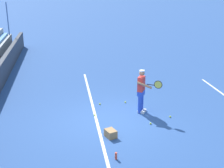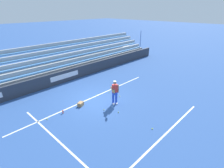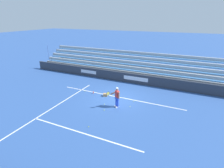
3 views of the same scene
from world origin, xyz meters
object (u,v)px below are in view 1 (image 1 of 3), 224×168
at_px(ball_box_cardboard, 111,133).
at_px(tennis_ball_stray_back, 95,115).
at_px(tennis_player, 142,91).
at_px(tennis_ball_far_right, 170,117).
at_px(tennis_ball_far_left, 100,104).
at_px(tennis_ball_near_player, 125,102).
at_px(tennis_ball_toward_net, 151,123).
at_px(water_bottle, 116,156).

bearing_deg(ball_box_cardboard, tennis_ball_stray_back, -168.58).
distance_m(tennis_player, tennis_ball_far_right, 1.46).
height_order(tennis_ball_far_left, tennis_ball_far_right, same).
bearing_deg(tennis_ball_near_player, tennis_ball_toward_net, 13.36).
bearing_deg(tennis_ball_stray_back, tennis_player, 92.25).
xyz_separation_m(tennis_player, tennis_ball_far_right, (0.68, 0.97, -0.86)).
xyz_separation_m(tennis_ball_near_player, tennis_ball_toward_net, (2.14, 0.51, 0.00)).
relative_size(tennis_ball_near_player, water_bottle, 0.30).
bearing_deg(ball_box_cardboard, water_bottle, -2.22).
bearing_deg(tennis_ball_stray_back, tennis_ball_far_left, 162.47).
relative_size(tennis_player, tennis_ball_toward_net, 25.98).
bearing_deg(water_bottle, tennis_ball_far_left, 179.53).
xyz_separation_m(ball_box_cardboard, water_bottle, (1.35, -0.05, -0.02)).
bearing_deg(tennis_ball_far_left, tennis_player, 56.90).
bearing_deg(tennis_ball_toward_net, water_bottle, -38.34).
bearing_deg(tennis_ball_far_left, ball_box_cardboard, 0.37).
xyz_separation_m(ball_box_cardboard, tennis_ball_near_player, (-2.84, 1.07, -0.10)).
bearing_deg(ball_box_cardboard, tennis_ball_toward_net, 114.19).
xyz_separation_m(tennis_ball_far_left, water_bottle, (4.17, -0.03, 0.08)).
bearing_deg(ball_box_cardboard, tennis_player, 140.56).
relative_size(tennis_ball_near_player, tennis_ball_far_right, 1.00).
xyz_separation_m(tennis_ball_near_player, tennis_ball_stray_back, (1.09, -1.42, 0.00)).
distance_m(tennis_ball_toward_net, tennis_ball_stray_back, 2.19).
relative_size(tennis_player, tennis_ball_far_right, 25.98).
bearing_deg(tennis_ball_far_right, water_bottle, -45.26).
height_order(tennis_ball_near_player, tennis_ball_far_left, same).
bearing_deg(tennis_player, water_bottle, -26.07).
height_order(tennis_ball_far_left, tennis_ball_stray_back, same).
xyz_separation_m(tennis_ball_far_right, water_bottle, (2.50, -2.52, 0.08)).
bearing_deg(tennis_ball_stray_back, ball_box_cardboard, 11.42).
bearing_deg(tennis_ball_far_left, tennis_ball_stray_back, -17.53).
relative_size(tennis_player, ball_box_cardboard, 4.29).
distance_m(tennis_ball_stray_back, water_bottle, 3.12).
height_order(tennis_player, tennis_ball_far_left, tennis_player).
bearing_deg(water_bottle, tennis_ball_far_right, 134.74).
distance_m(ball_box_cardboard, tennis_ball_toward_net, 1.73).
bearing_deg(tennis_ball_near_player, tennis_ball_stray_back, -52.48).
relative_size(tennis_player, tennis_ball_far_left, 25.98).
xyz_separation_m(tennis_ball_far_left, tennis_ball_far_right, (1.67, 2.49, 0.00)).
distance_m(tennis_ball_near_player, tennis_ball_toward_net, 2.20).
bearing_deg(tennis_ball_stray_back, tennis_ball_near_player, 127.52).
distance_m(tennis_ball_stray_back, tennis_ball_far_right, 2.89).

